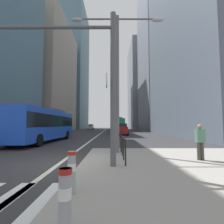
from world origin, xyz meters
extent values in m
plane|color=#303033|center=(0.00, 20.00, 0.00)|extent=(160.00, 160.00, 0.00)
cube|color=gray|center=(5.50, -1.00, 0.07)|extent=(9.00, 10.00, 0.15)
cube|color=silver|center=(0.80, -4.00, 0.01)|extent=(0.45, 3.20, 0.01)
cube|color=silver|center=(1.70, -4.00, 0.01)|extent=(0.45, 3.20, 0.01)
cube|color=beige|center=(0.00, 30.00, 0.01)|extent=(0.20, 80.00, 0.01)
cube|color=gray|center=(-16.00, 39.84, 15.31)|extent=(11.68, 24.54, 30.61)
cube|color=slate|center=(-16.00, 65.97, 26.05)|extent=(13.26, 23.31, 52.10)
cube|color=slate|center=(17.00, 19.20, 18.15)|extent=(11.68, 25.87, 36.30)
cube|color=slate|center=(17.00, 43.86, 23.50)|extent=(10.96, 18.70, 47.00)
cube|color=gray|center=(17.00, 66.59, 18.01)|extent=(13.91, 22.02, 36.01)
cube|color=blue|center=(-4.47, 9.71, 1.73)|extent=(2.82, 11.87, 2.75)
cube|color=black|center=(-4.47, 9.71, 2.07)|extent=(2.85, 11.64, 1.10)
cube|color=#4C4C51|center=(-4.42, 11.49, 3.25)|extent=(1.86, 4.30, 0.30)
cylinder|color=black|center=(-3.37, 5.90, 0.50)|extent=(0.33, 1.01, 1.00)
cylinder|color=black|center=(-5.77, 5.97, 0.50)|extent=(0.33, 1.01, 1.00)
cylinder|color=black|center=(-3.17, 13.46, 0.50)|extent=(0.33, 1.01, 1.00)
cylinder|color=black|center=(-5.57, 13.52, 0.50)|extent=(0.33, 1.01, 1.00)
cube|color=#198456|center=(3.62, 33.62, 1.73)|extent=(2.78, 10.73, 2.75)
cube|color=black|center=(3.62, 33.62, 2.07)|extent=(2.82, 10.52, 1.10)
cube|color=#4C4C51|center=(3.66, 32.02, 3.25)|extent=(1.85, 3.88, 0.30)
cylinder|color=black|center=(2.33, 37.00, 0.50)|extent=(0.33, 1.01, 1.00)
cylinder|color=black|center=(4.73, 37.06, 0.50)|extent=(0.33, 1.01, 1.00)
cylinder|color=black|center=(2.51, 30.18, 0.50)|extent=(0.33, 1.01, 1.00)
cylinder|color=black|center=(4.91, 30.24, 0.50)|extent=(0.33, 1.01, 1.00)
cube|color=red|center=(3.34, 54.46, 1.73)|extent=(2.66, 11.31, 2.75)
cube|color=black|center=(3.34, 54.46, 2.07)|extent=(2.69, 11.09, 1.10)
cube|color=#4C4C51|center=(3.32, 52.77, 3.25)|extent=(1.81, 4.08, 0.30)
cylinder|color=black|center=(2.20, 58.09, 0.50)|extent=(0.31, 1.00, 1.00)
cylinder|color=black|center=(4.60, 58.05, 0.50)|extent=(0.31, 1.00, 1.00)
cylinder|color=black|center=(2.09, 50.87, 0.50)|extent=(0.31, 1.00, 1.00)
cylinder|color=black|center=(4.49, 50.83, 0.50)|extent=(0.31, 1.00, 1.00)
cube|color=silver|center=(-5.55, 56.86, 0.87)|extent=(1.84, 4.35, 1.10)
cube|color=black|center=(-5.55, 57.01, 1.68)|extent=(1.53, 2.36, 0.52)
cylinder|color=black|center=(-4.66, 55.38, 0.32)|extent=(0.23, 0.64, 0.64)
cylinder|color=black|center=(-6.48, 55.41, 0.32)|extent=(0.23, 0.64, 0.64)
cylinder|color=black|center=(-4.62, 58.32, 0.32)|extent=(0.23, 0.64, 0.64)
cylinder|color=black|center=(-6.44, 58.34, 0.32)|extent=(0.23, 0.64, 0.64)
cube|color=maroon|center=(3.98, 21.44, 0.87)|extent=(1.88, 4.24, 1.10)
cube|color=black|center=(3.98, 21.29, 1.68)|extent=(1.55, 2.30, 0.52)
cylinder|color=black|center=(3.10, 22.89, 0.32)|extent=(0.24, 0.65, 0.64)
cylinder|color=black|center=(4.92, 22.84, 0.32)|extent=(0.24, 0.65, 0.64)
cylinder|color=black|center=(3.04, 20.04, 0.32)|extent=(0.24, 0.65, 0.64)
cylinder|color=black|center=(4.86, 19.99, 0.32)|extent=(0.24, 0.65, 0.64)
cylinder|color=#515156|center=(2.33, -0.96, 3.15)|extent=(0.22, 0.22, 6.00)
cylinder|color=#515156|center=(-0.82, -0.96, 5.55)|extent=(6.30, 0.14, 0.14)
cube|color=white|center=(2.08, -1.14, 3.35)|extent=(0.04, 0.60, 0.44)
cylinder|color=#56565B|center=(2.60, 2.23, 4.15)|extent=(0.20, 0.20, 8.00)
cylinder|color=#56565B|center=(1.40, 2.23, 7.95)|extent=(2.40, 0.10, 0.10)
ellipsoid|color=#B2B2B7|center=(0.20, 2.23, 7.90)|extent=(0.70, 0.32, 0.20)
cylinder|color=#56565B|center=(3.80, 2.23, 7.95)|extent=(2.40, 0.10, 0.10)
ellipsoid|color=#B2B2B7|center=(5.00, 2.23, 7.90)|extent=(0.70, 0.32, 0.20)
cylinder|color=#99999E|center=(1.62, -5.00, 0.61)|extent=(0.18, 0.18, 0.91)
cylinder|color=white|center=(1.62, -5.00, 0.72)|extent=(0.19, 0.19, 0.16)
cylinder|color=#B21E19|center=(1.62, -5.00, 1.02)|extent=(0.20, 0.20, 0.08)
cylinder|color=#99999E|center=(1.37, -3.54, 0.62)|extent=(0.18, 0.18, 0.93)
cylinder|color=white|center=(1.37, -3.54, 0.73)|extent=(0.19, 0.19, 0.17)
cylinder|color=#B21E19|center=(1.37, -3.54, 1.04)|extent=(0.20, 0.20, 0.08)
cylinder|color=black|center=(2.80, -0.90, 0.62)|extent=(0.06, 0.06, 0.95)
cylinder|color=black|center=(2.80, 0.19, 0.62)|extent=(0.06, 0.06, 0.95)
cylinder|color=black|center=(2.80, 1.28, 0.62)|extent=(0.06, 0.06, 0.95)
cylinder|color=black|center=(2.80, 2.37, 0.62)|extent=(0.06, 0.06, 0.95)
cylinder|color=black|center=(2.80, 0.73, 1.10)|extent=(0.06, 3.27, 0.06)
cylinder|color=#423D38|center=(6.11, 0.16, 0.53)|extent=(0.15, 0.15, 0.76)
cylinder|color=#423D38|center=(6.27, 0.17, 0.53)|extent=(0.15, 0.15, 0.76)
cube|color=#4C7F66|center=(6.19, 0.16, 1.21)|extent=(0.40, 0.28, 0.59)
sphere|color=#9E7556|center=(6.19, 0.16, 1.61)|extent=(0.21, 0.21, 0.21)
camera|label=1|loc=(2.29, -7.52, 1.68)|focal=27.61mm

